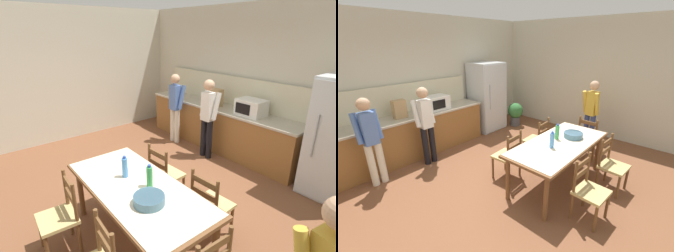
# 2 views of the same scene
# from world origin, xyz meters

# --- Properties ---
(ground_plane) EXTENTS (8.32, 8.32, 0.00)m
(ground_plane) POSITION_xyz_m (0.00, 0.00, 0.00)
(ground_plane) COLOR brown
(wall_back) EXTENTS (6.52, 0.12, 2.90)m
(wall_back) POSITION_xyz_m (0.00, 2.66, 1.45)
(wall_back) COLOR beige
(wall_back) RESTS_ON ground
(wall_right) EXTENTS (0.12, 5.20, 2.90)m
(wall_right) POSITION_xyz_m (3.26, 0.00, 1.45)
(wall_right) COLOR beige
(wall_right) RESTS_ON ground
(kitchen_counter) EXTENTS (3.60, 0.66, 0.91)m
(kitchen_counter) POSITION_xyz_m (-0.70, 2.23, 0.46)
(kitchen_counter) COLOR brown
(kitchen_counter) RESTS_ON ground
(counter_splashback) EXTENTS (3.56, 0.03, 0.60)m
(counter_splashback) POSITION_xyz_m (-0.70, 2.54, 1.21)
(counter_splashback) COLOR beige
(counter_splashback) RESTS_ON kitchen_counter
(refrigerator) EXTENTS (0.84, 0.73, 1.82)m
(refrigerator) POSITION_xyz_m (1.63, 2.19, 0.91)
(refrigerator) COLOR silver
(refrigerator) RESTS_ON ground
(microwave) EXTENTS (0.50, 0.39, 0.30)m
(microwave) POSITION_xyz_m (0.07, 2.21, 1.06)
(microwave) COLOR white
(microwave) RESTS_ON kitchen_counter
(paper_bag) EXTENTS (0.24, 0.16, 0.36)m
(paper_bag) POSITION_xyz_m (-0.76, 2.20, 1.09)
(paper_bag) COLOR tan
(paper_bag) RESTS_ON kitchen_counter
(dining_table) EXTENTS (2.00, 0.92, 0.78)m
(dining_table) POSITION_xyz_m (0.55, -0.61, 0.69)
(dining_table) COLOR brown
(dining_table) RESTS_ON ground
(bottle_near_centre) EXTENTS (0.07, 0.07, 0.27)m
(bottle_near_centre) POSITION_xyz_m (0.30, -0.61, 0.90)
(bottle_near_centre) COLOR #4C8ED6
(bottle_near_centre) RESTS_ON dining_table
(bottle_off_centre) EXTENTS (0.07, 0.07, 0.27)m
(bottle_off_centre) POSITION_xyz_m (0.65, -0.50, 0.90)
(bottle_off_centre) COLOR green
(bottle_off_centre) RESTS_ON dining_table
(serving_bowl) EXTENTS (0.32, 0.32, 0.09)m
(serving_bowl) POSITION_xyz_m (0.89, -0.68, 0.83)
(serving_bowl) COLOR slate
(serving_bowl) RESTS_ON dining_table
(chair_side_near_left) EXTENTS (0.45, 0.43, 0.91)m
(chair_side_near_left) POSITION_xyz_m (0.09, -1.34, 0.44)
(chair_side_near_left) COLOR brown
(chair_side_near_left) RESTS_ON ground
(chair_side_far_right) EXTENTS (0.44, 0.42, 0.91)m
(chair_side_far_right) POSITION_xyz_m (1.01, 0.12, 0.44)
(chair_side_far_right) COLOR brown
(chair_side_far_right) RESTS_ON ground
(chair_side_far_left) EXTENTS (0.44, 0.42, 0.91)m
(chair_side_far_left) POSITION_xyz_m (0.12, 0.13, 0.44)
(chair_side_far_left) COLOR brown
(chair_side_far_left) RESTS_ON ground
(chair_head_end) EXTENTS (0.42, 0.44, 0.91)m
(chair_head_end) POSITION_xyz_m (1.83, -0.63, 0.44)
(chair_head_end) COLOR brown
(chair_head_end) RESTS_ON ground
(chair_side_near_right) EXTENTS (0.45, 0.43, 0.91)m
(chair_side_near_right) POSITION_xyz_m (0.98, -1.35, 0.44)
(chair_side_near_right) COLOR brown
(chair_side_near_right) RESTS_ON ground
(person_at_sink) EXTENTS (0.38, 0.27, 1.53)m
(person_at_sink) POSITION_xyz_m (-1.50, 1.71, 0.86)
(person_at_sink) COLOR silver
(person_at_sink) RESTS_ON ground
(person_at_counter) EXTENTS (0.39, 0.27, 1.55)m
(person_at_counter) POSITION_xyz_m (-0.52, 1.69, 0.87)
(person_at_counter) COLOR black
(person_at_counter) RESTS_ON ground
(person_by_table) EXTENTS (0.30, 0.42, 1.54)m
(person_by_table) POSITION_xyz_m (2.38, -0.40, 0.86)
(person_by_table) COLOR navy
(person_by_table) RESTS_ON ground
(potted_plant) EXTENTS (0.44, 0.44, 0.67)m
(potted_plant) POSITION_xyz_m (2.33, 1.76, 0.39)
(potted_plant) COLOR #4C4C51
(potted_plant) RESTS_ON ground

